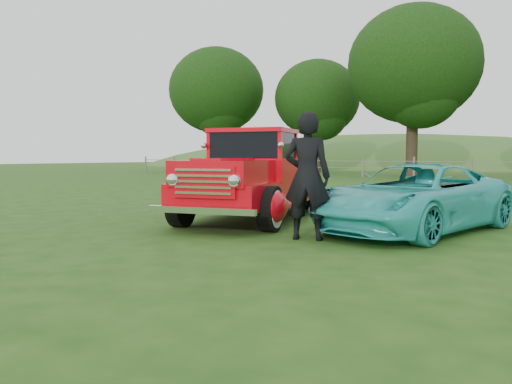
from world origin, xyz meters
The scene contains 9 objects.
ground centered at (0.00, 0.00, 0.00)m, with size 140.00×140.00×0.00m, color #1E4612.
distant_hills centered at (-4.08, 59.46, -4.55)m, with size 116.00×60.00×18.00m.
fence_line centered at (0.00, 22.00, 0.60)m, with size 48.00×0.12×1.20m.
tree_far_west centered at (-20.00, 26.00, 6.49)m, with size 7.60×7.60×9.93m.
tree_mid_west centered at (-12.00, 28.00, 5.55)m, with size 6.40×6.40×8.46m.
tree_near_west centered at (-4.00, 25.00, 6.80)m, with size 8.00×8.00×10.42m.
red_pickup centered at (-0.55, 2.05, 0.80)m, with size 3.05×5.25×1.78m.
teal_sedan centered at (2.59, 2.11, 0.56)m, with size 1.87×4.06×1.13m, color #30C2BB.
man centered at (1.46, 0.41, 0.95)m, with size 0.70×0.46×1.91m, color black.
Camera 1 is at (4.89, -6.21, 1.26)m, focal length 35.00 mm.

